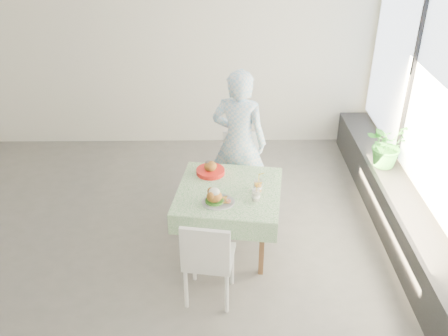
{
  "coord_description": "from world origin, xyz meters",
  "views": [
    {
      "loc": [
        0.78,
        -4.39,
        3.5
      ],
      "look_at": [
        0.84,
        -0.03,
        0.97
      ],
      "focal_mm": 40.0,
      "sensor_mm": 36.0,
      "label": 1
    }
  ],
  "objects_px": {
    "diner": "(239,142)",
    "chair_near": "(209,273)",
    "cafe_table": "(229,212)",
    "main_dish": "(216,198)",
    "chair_far": "(241,185)",
    "potted_plant": "(387,144)",
    "juice_cup_orange": "(258,186)"
  },
  "relations": [
    {
      "from": "diner",
      "to": "chair_near",
      "type": "bearing_deg",
      "value": 95.26
    },
    {
      "from": "cafe_table",
      "to": "chair_near",
      "type": "relative_size",
      "value": 1.26
    },
    {
      "from": "diner",
      "to": "main_dish",
      "type": "bearing_deg",
      "value": 93.18
    },
    {
      "from": "chair_far",
      "to": "main_dish",
      "type": "relative_size",
      "value": 2.77
    },
    {
      "from": "potted_plant",
      "to": "diner",
      "type": "bearing_deg",
      "value": -176.32
    },
    {
      "from": "chair_far",
      "to": "diner",
      "type": "height_order",
      "value": "diner"
    },
    {
      "from": "chair_far",
      "to": "potted_plant",
      "type": "xyz_separation_m",
      "value": [
        1.73,
        0.1,
        0.5
      ]
    },
    {
      "from": "potted_plant",
      "to": "main_dish",
      "type": "bearing_deg",
      "value": -150.29
    },
    {
      "from": "diner",
      "to": "juice_cup_orange",
      "type": "bearing_deg",
      "value": 118.29
    },
    {
      "from": "chair_far",
      "to": "potted_plant",
      "type": "distance_m",
      "value": 1.8
    },
    {
      "from": "main_dish",
      "to": "potted_plant",
      "type": "bearing_deg",
      "value": 29.71
    },
    {
      "from": "chair_far",
      "to": "diner",
      "type": "distance_m",
      "value": 0.6
    },
    {
      "from": "chair_near",
      "to": "potted_plant",
      "type": "relative_size",
      "value": 1.67
    },
    {
      "from": "chair_far",
      "to": "potted_plant",
      "type": "bearing_deg",
      "value": 3.4
    },
    {
      "from": "main_dish",
      "to": "potted_plant",
      "type": "distance_m",
      "value": 2.33
    },
    {
      "from": "cafe_table",
      "to": "juice_cup_orange",
      "type": "height_order",
      "value": "juice_cup_orange"
    },
    {
      "from": "chair_far",
      "to": "juice_cup_orange",
      "type": "distance_m",
      "value": 1.0
    },
    {
      "from": "chair_far",
      "to": "chair_near",
      "type": "bearing_deg",
      "value": -103.25
    },
    {
      "from": "chair_near",
      "to": "potted_plant",
      "type": "height_order",
      "value": "potted_plant"
    },
    {
      "from": "diner",
      "to": "juice_cup_orange",
      "type": "xyz_separation_m",
      "value": [
        0.16,
        -0.83,
        -0.08
      ]
    },
    {
      "from": "main_dish",
      "to": "juice_cup_orange",
      "type": "bearing_deg",
      "value": 26.44
    },
    {
      "from": "cafe_table",
      "to": "main_dish",
      "type": "xyz_separation_m",
      "value": [
        -0.13,
        -0.24,
        0.34
      ]
    },
    {
      "from": "cafe_table",
      "to": "chair_far",
      "type": "relative_size",
      "value": 1.29
    },
    {
      "from": "juice_cup_orange",
      "to": "potted_plant",
      "type": "bearing_deg",
      "value": 30.54
    },
    {
      "from": "juice_cup_orange",
      "to": "potted_plant",
      "type": "distance_m",
      "value": 1.86
    },
    {
      "from": "chair_near",
      "to": "diner",
      "type": "height_order",
      "value": "diner"
    },
    {
      "from": "chair_near",
      "to": "juice_cup_orange",
      "type": "distance_m",
      "value": 1.01
    },
    {
      "from": "chair_far",
      "to": "potted_plant",
      "type": "relative_size",
      "value": 1.63
    },
    {
      "from": "cafe_table",
      "to": "diner",
      "type": "distance_m",
      "value": 0.91
    },
    {
      "from": "chair_far",
      "to": "chair_near",
      "type": "relative_size",
      "value": 0.98
    },
    {
      "from": "juice_cup_orange",
      "to": "main_dish",
      "type": "bearing_deg",
      "value": -153.56
    },
    {
      "from": "chair_far",
      "to": "juice_cup_orange",
      "type": "height_order",
      "value": "juice_cup_orange"
    }
  ]
}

